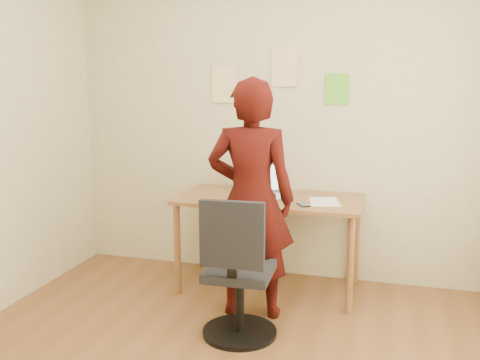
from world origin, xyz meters
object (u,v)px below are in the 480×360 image
(desk, at_px, (270,208))
(laptop, at_px, (258,189))
(office_chair, at_px, (237,279))
(phone, at_px, (303,205))
(person, at_px, (251,199))

(desk, relative_size, laptop, 3.44)
(office_chair, bearing_deg, phone, 63.76)
(laptop, distance_m, office_chair, 0.98)
(desk, xyz_separation_m, person, (-0.02, -0.47, 0.17))
(desk, bearing_deg, laptop, 166.06)
(laptop, height_order, phone, laptop)
(phone, bearing_deg, office_chair, -146.66)
(phone, bearing_deg, person, -171.28)
(laptop, xyz_separation_m, phone, (0.39, -0.21, -0.05))
(office_chair, bearing_deg, laptop, 93.26)
(desk, xyz_separation_m, laptop, (-0.10, 0.02, 0.14))
(desk, bearing_deg, phone, -32.96)
(desk, distance_m, phone, 0.36)
(phone, bearing_deg, desk, 114.17)
(desk, height_order, phone, phone)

